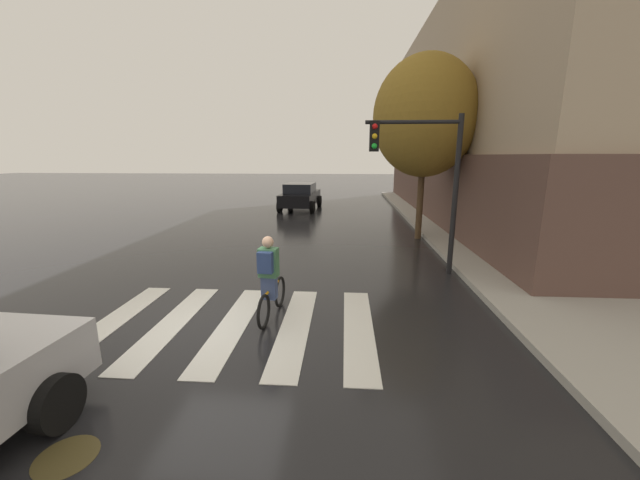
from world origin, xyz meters
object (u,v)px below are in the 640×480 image
at_px(sedan_mid, 300,196).
at_px(street_tree_near, 425,117).
at_px(cyclist, 270,279).
at_px(fire_hydrant, 460,223).
at_px(manhole_cover, 67,457).
at_px(traffic_light_near, 425,168).

xyz_separation_m(sedan_mid, street_tree_near, (5.56, -7.71, 3.74)).
bearing_deg(sedan_mid, cyclist, -85.36).
bearing_deg(sedan_mid, street_tree_near, -54.21).
height_order(sedan_mid, fire_hydrant, sedan_mid).
bearing_deg(manhole_cover, sedan_mid, 89.16).
bearing_deg(fire_hydrant, sedan_mid, 135.11).
xyz_separation_m(cyclist, street_tree_near, (4.32, 7.59, 3.70)).
relative_size(sedan_mid, fire_hydrant, 5.96).
bearing_deg(fire_hydrant, cyclist, -126.80).
distance_m(sedan_mid, street_tree_near, 10.21).
distance_m(cyclist, street_tree_near, 9.48).
distance_m(cyclist, traffic_light_near, 5.14).
xyz_separation_m(sedan_mid, cyclist, (1.24, -15.30, 0.04)).
bearing_deg(cyclist, fire_hydrant, 53.20).
distance_m(manhole_cover, traffic_light_near, 8.86).
distance_m(manhole_cover, street_tree_near, 13.35).
bearing_deg(manhole_cover, street_tree_near, 62.31).
height_order(traffic_light_near, street_tree_near, street_tree_near).
xyz_separation_m(fire_hydrant, street_tree_near, (-1.71, -0.47, 4.02)).
bearing_deg(fire_hydrant, traffic_light_near, -117.49).
height_order(sedan_mid, street_tree_near, street_tree_near).
bearing_deg(traffic_light_near, fire_hydrant, 62.51).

